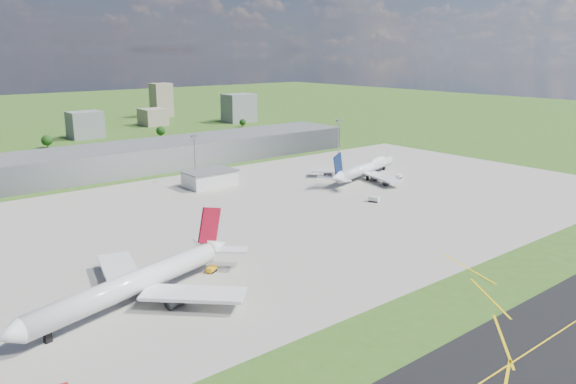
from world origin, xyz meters
TOP-DOWN VIEW (x-y plane):
  - ground at (0.00, 150.00)m, footprint 1400.00×1400.00m
  - apron at (10.00, 40.00)m, footprint 360.00×190.00m
  - terminal at (0.00, 165.00)m, footprint 300.00×42.00m
  - ops_building at (10.00, 100.00)m, footprint 26.00×16.00m
  - mast_center at (10.00, 115.00)m, footprint 3.50×2.00m
  - mast_east at (120.00, 115.00)m, footprint 3.50×2.00m
  - airliner_red_twin at (-81.30, -8.80)m, footprint 78.16×59.70m
  - airliner_blue_quad at (90.15, 62.01)m, footprint 71.87×55.28m
  - tug_yellow at (-53.13, -3.44)m, footprint 4.35×3.66m
  - van_white_near at (53.59, 22.37)m, footprint 4.06×5.69m
  - van_white_far at (102.75, 47.84)m, footprint 4.87×3.40m
  - bldg_c at (20.00, 310.00)m, footprint 26.00×20.00m
  - bldg_ce at (100.00, 350.00)m, footprint 22.00×24.00m
  - bldg_e at (180.00, 320.00)m, footprint 30.00×22.00m
  - bldg_tall_e at (140.00, 410.00)m, footprint 20.00×18.00m
  - tree_c at (-20.00, 280.00)m, footprint 8.10×8.10m
  - tree_e at (70.00, 275.00)m, footprint 7.65×7.65m
  - tree_far_e at (160.00, 285.00)m, footprint 6.30×6.30m

SIDE VIEW (x-z plane):
  - ground at x=0.00m, z-range 0.00..0.00m
  - apron at x=10.00m, z-range 0.00..0.08m
  - tug_yellow at x=-53.13m, z-range 0.03..1.90m
  - van_white_far at x=102.75m, z-range 0.02..2.34m
  - van_white_near at x=53.59m, z-range 0.01..2.65m
  - ops_building at x=10.00m, z-range 0.00..8.00m
  - tree_far_e at x=160.00m, z-range 0.68..8.38m
  - airliner_blue_quad at x=90.15m, z-range -4.24..14.86m
  - tree_e at x=70.00m, z-range 0.84..10.19m
  - airliner_red_twin at x=-81.30m, z-range -5.10..16.74m
  - tree_c at x=-20.00m, z-range 0.89..10.79m
  - terminal at x=0.00m, z-range 0.00..15.00m
  - bldg_ce at x=100.00m, z-range 0.00..16.00m
  - bldg_c at x=20.00m, z-range 0.00..22.00m
  - bldg_e at x=180.00m, z-range 0.00..28.00m
  - mast_center at x=10.00m, z-range 4.76..30.66m
  - mast_east at x=120.00m, z-range 4.76..30.66m
  - bldg_tall_e at x=140.00m, z-range 0.00..36.00m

